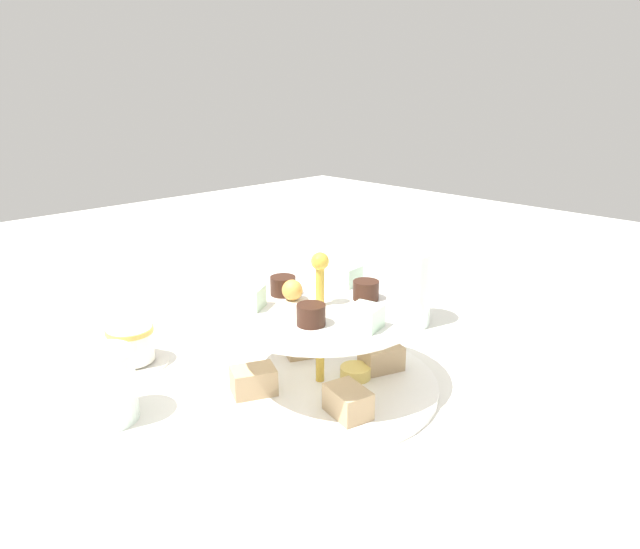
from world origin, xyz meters
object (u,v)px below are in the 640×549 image
(water_glass_short_left, at_px, (105,386))
(teacup_with_saucer, at_px, (131,346))
(tiered_serving_stand, at_px, (320,351))
(water_glass_tall_right, at_px, (408,288))
(butter_knife_right, at_px, (231,309))
(butter_knife_left, at_px, (584,443))

(water_glass_short_left, distance_m, teacup_with_saucer, 0.13)
(tiered_serving_stand, xyz_separation_m, water_glass_tall_right, (0.23, 0.05, 0.01))
(water_glass_short_left, relative_size, butter_knife_right, 0.46)
(water_glass_short_left, bearing_deg, water_glass_tall_right, -8.07)
(teacup_with_saucer, height_order, butter_knife_right, teacup_with_saucer)
(water_glass_tall_right, bearing_deg, water_glass_short_left, 171.93)
(tiered_serving_stand, bearing_deg, butter_knife_right, 75.07)
(teacup_with_saucer, relative_size, butter_knife_right, 0.53)
(butter_knife_right, bearing_deg, tiered_serving_stand, 100.88)
(water_glass_tall_right, relative_size, teacup_with_saucer, 1.23)
(water_glass_short_left, xyz_separation_m, butter_knife_right, (0.28, 0.16, -0.04))
(tiered_serving_stand, xyz_separation_m, teacup_with_saucer, (-0.13, 0.21, -0.02))
(teacup_with_saucer, bearing_deg, butter_knife_right, 17.61)
(water_glass_tall_right, bearing_deg, teacup_with_saucer, 155.42)
(tiered_serving_stand, xyz_separation_m, butter_knife_left, (0.11, -0.26, -0.05))
(water_glass_short_left, bearing_deg, butter_knife_left, -50.19)
(water_glass_short_left, relative_size, teacup_with_saucer, 0.87)
(tiered_serving_stand, distance_m, butter_knife_left, 0.29)
(water_glass_short_left, bearing_deg, tiered_serving_stand, -28.08)
(tiered_serving_stand, relative_size, water_glass_short_left, 3.51)
(butter_knife_left, bearing_deg, water_glass_tall_right, 52.75)
(water_glass_tall_right, xyz_separation_m, water_glass_short_left, (-0.44, 0.06, -0.02))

